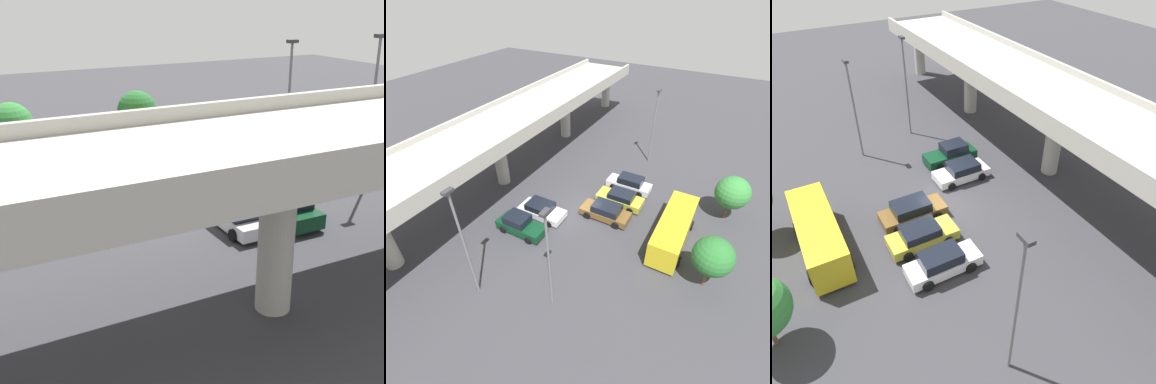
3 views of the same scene
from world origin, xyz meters
TOP-DOWN VIEW (x-y plane):
  - ground_plane at (0.00, 0.00)m, footprint 113.76×113.76m
  - highway_overpass at (0.00, 10.19)m, footprint 54.41×7.38m
  - parked_car_0 at (-5.35, 3.71)m, footprint 2.06×4.46m
  - parked_car_1 at (-2.67, 3.29)m, footprint 2.23×4.42m
  - parked_car_2 at (0.03, -2.14)m, footprint 2.15×4.65m
  - parked_car_3 at (2.60, -2.56)m, footprint 2.16×4.57m
  - parked_car_4 at (5.38, -2.43)m, footprint 1.97×4.61m
  - shuttle_bus at (-0.02, -8.41)m, footprint 7.70×2.63m
  - lamp_post_near_aisle at (-11.81, 2.61)m, footprint 0.70×0.35m
  - lamp_post_mid_lot at (-10.06, -2.71)m, footprint 0.70×0.35m
  - lamp_post_by_overpass at (12.21, -2.30)m, footprint 0.70×0.35m
  - tree_front_left at (-3.33, -11.69)m, footprint 2.87×2.87m
  - tree_front_centre at (5.52, -11.98)m, footprint 3.02×3.02m

SIDE VIEW (x-z plane):
  - ground_plane at x=0.00m, z-range 0.00..0.00m
  - parked_car_1 at x=-2.67m, z-range -0.03..1.40m
  - parked_car_3 at x=2.60m, z-range -0.03..1.44m
  - parked_car_2 at x=0.03m, z-range -0.03..1.48m
  - parked_car_4 at x=5.38m, z-range -0.04..1.57m
  - parked_car_0 at x=-5.35m, z-range -0.08..1.61m
  - shuttle_bus at x=-0.02m, z-range 0.25..2.83m
  - tree_front_centre at x=5.52m, z-range 0.69..5.11m
  - tree_front_left at x=-3.33m, z-range 0.82..5.33m
  - lamp_post_mid_lot at x=-10.06m, z-range 0.70..9.16m
  - lamp_post_by_overpass at x=12.21m, z-range 0.70..9.41m
  - lamp_post_near_aisle at x=-11.81m, z-range 0.71..9.80m
  - highway_overpass at x=0.00m, z-range 2.26..9.54m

